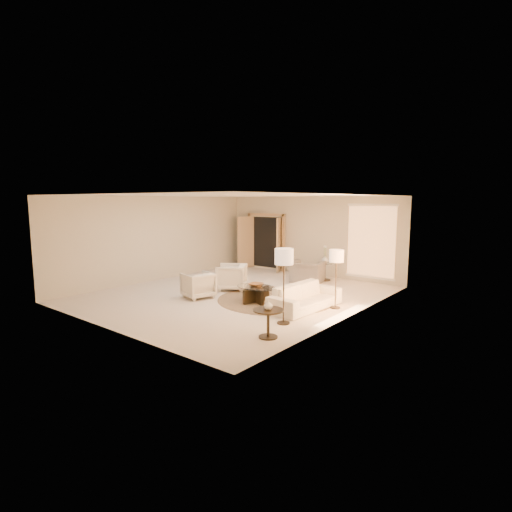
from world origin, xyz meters
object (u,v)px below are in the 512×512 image
Objects in this scene: end_table at (268,318)px; end_vase at (268,305)px; floor_lamp_far at (284,260)px; bowl at (256,285)px; accent_chair at (307,268)px; side_table at (325,270)px; floor_lamp_near at (336,259)px; armchair_right at (198,284)px; coffee_table at (256,292)px; sofa at (305,297)px; armchair_left at (231,276)px; side_vase at (325,259)px.

end_vase reaches higher than end_table.
bowl is (-1.61, 1.06, -0.94)m from floor_lamp_far.
accent_chair is at bearing 115.20° from floor_lamp_far.
floor_lamp_near is at bearing -56.72° from side_table.
armchair_right is 0.51× the size of coffee_table.
bowl is (-1.36, -0.25, 0.16)m from sofa.
sofa reaches higher than side_table.
armchair_left reaches higher than sofa.
end_table is 0.41× the size of floor_lamp_near.
accent_chair is 5.54m from end_vase.
side_vase is (0.00, 0.00, 0.35)m from side_table.
floor_lamp_near is 3.95× the size of bowl.
armchair_left is 3.71m from floor_lamp_far.
floor_lamp_far reaches higher than sofa.
armchair_left is (-2.87, 0.45, 0.12)m from sofa.
sofa is at bearing 48.98° from armchair_left.
armchair_left is at bearing 155.33° from coffee_table.
floor_lamp_near is 2.19m from bowl.
armchair_right is at bearing -109.72° from side_vase.
end_table is at bearing -71.44° from side_vase.
end_vase is (-0.01, -2.76, -0.59)m from floor_lamp_near.
side_table is 2.48× the size of side_vase.
side_vase is at bearing 108.56° from end_table.
end_vase is at bearing -46.47° from coffee_table.
side_vase is (-1.91, 5.69, 0.32)m from end_table.
armchair_right is 4.59m from side_vase.
end_table is (3.46, -1.38, 0.00)m from armchair_right.
sofa is 2.90m from armchair_left.
floor_lamp_near is (3.47, 1.39, 0.86)m from armchair_right.
end_table is (3.40, -2.68, -0.04)m from armchair_left.
side_table is 5.15m from floor_lamp_far.
floor_lamp_far is 8.94× the size of end_vase.
end_vase is (0.53, -2.23, 0.35)m from sofa.
end_table is 0.36× the size of floor_lamp_far.
side_table reaches higher than bowl.
floor_lamp_far is at bearing -33.47° from bowl.
end_vase is at bearing -73.28° from floor_lamp_far.
accent_chair reaches higher than side_table.
accent_chair is at bearing -117.11° from side_table.
end_table is (0.53, -2.23, 0.08)m from sofa.
end_table is 0.27m from end_vase.
end_vase reaches higher than bowl.
sofa is 1.37× the size of coffee_table.
sofa reaches higher than bowl.
floor_lamp_far is (3.12, -1.76, 0.98)m from armchair_left.
bowl is (-1.90, -0.78, -0.78)m from floor_lamp_near.
side_table is at bearing 108.56° from end_vase.
floor_lamp_near reaches higher than side_table.
end_vase is at bearing -71.44° from side_table.
floor_lamp_far reaches higher than end_vase.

